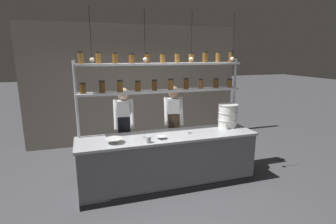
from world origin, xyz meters
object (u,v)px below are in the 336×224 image
(prep_bowl_near_left, at_px, (161,137))
(spice_shelf_unit, at_px, (163,80))
(chef_left, at_px, (124,126))
(prep_bowl_center_front, at_px, (114,141))
(serving_cup_front, at_px, (148,140))
(container_stack, at_px, (227,115))
(chef_center, at_px, (173,123))

(prep_bowl_near_left, bearing_deg, spice_shelf_unit, 70.25)
(chef_left, xyz_separation_m, prep_bowl_center_front, (-0.27, -0.76, -0.01))
(spice_shelf_unit, height_order, serving_cup_front, spice_shelf_unit)
(spice_shelf_unit, height_order, prep_bowl_near_left, spice_shelf_unit)
(spice_shelf_unit, bearing_deg, prep_bowl_center_front, -153.82)
(spice_shelf_unit, relative_size, serving_cup_front, 30.56)
(chef_left, xyz_separation_m, container_stack, (1.87, -0.46, 0.17))
(chef_left, height_order, prep_bowl_center_front, chef_left)
(spice_shelf_unit, xyz_separation_m, chef_left, (-0.66, 0.30, -0.86))
(chef_center, bearing_deg, serving_cup_front, -117.73)
(container_stack, distance_m, prep_bowl_center_front, 2.17)
(chef_center, relative_size, serving_cup_front, 17.46)
(prep_bowl_near_left, bearing_deg, chef_left, 121.39)
(chef_left, height_order, container_stack, chef_left)
(container_stack, distance_m, prep_bowl_near_left, 1.44)
(container_stack, height_order, prep_bowl_center_front, container_stack)
(container_stack, height_order, serving_cup_front, container_stack)
(prep_bowl_near_left, height_order, prep_bowl_center_front, prep_bowl_center_front)
(prep_bowl_near_left, bearing_deg, chef_center, 58.09)
(prep_bowl_near_left, relative_size, prep_bowl_center_front, 0.63)
(spice_shelf_unit, relative_size, chef_center, 1.75)
(container_stack, bearing_deg, chef_center, 156.03)
(prep_bowl_near_left, xyz_separation_m, serving_cup_front, (-0.24, -0.12, 0.03))
(chef_center, distance_m, serving_cup_front, 1.11)
(chef_left, distance_m, serving_cup_front, 0.94)
(chef_center, xyz_separation_m, prep_bowl_near_left, (-0.46, -0.74, -0.02))
(chef_center, bearing_deg, spice_shelf_unit, -126.84)
(prep_bowl_center_front, bearing_deg, prep_bowl_near_left, -2.51)
(chef_left, xyz_separation_m, serving_cup_front, (0.24, -0.91, 0.00))
(chef_left, height_order, serving_cup_front, chef_left)
(spice_shelf_unit, xyz_separation_m, prep_bowl_near_left, (-0.17, -0.49, -0.88))
(prep_bowl_center_front, height_order, serving_cup_front, serving_cup_front)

